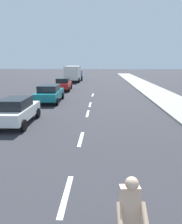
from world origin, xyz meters
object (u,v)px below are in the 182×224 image
object	(u,v)px
parked_car_white	(17,110)
parked_car_red	(63,84)
parked_car_teal	(50,93)
delivery_truck	(73,73)

from	to	relation	value
parked_car_white	parked_car_red	size ratio (longest dim) A/B	0.94
parked_car_teal	parked_car_white	bearing A→B (deg)	-94.07
delivery_truck	parked_car_teal	bearing A→B (deg)	-87.26
parked_car_red	delivery_truck	xyz separation A→B (m)	(-0.21, 10.92, 0.67)
parked_car_white	parked_car_red	xyz separation A→B (m)	(0.08, 13.91, 0.00)
parked_car_white	parked_car_red	distance (m)	13.91
parked_car_teal	parked_car_red	world-z (taller)	same
parked_car_white	parked_car_red	world-z (taller)	same
parked_car_white	delivery_truck	bearing A→B (deg)	88.89
parked_car_red	delivery_truck	world-z (taller)	delivery_truck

